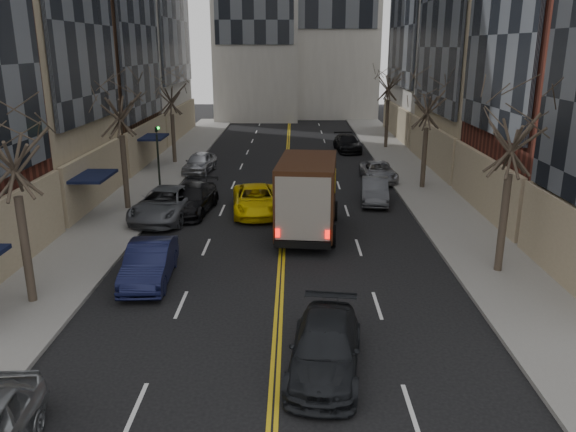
% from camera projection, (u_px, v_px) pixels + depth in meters
% --- Properties ---
extents(sidewalk_left, '(4.00, 66.00, 0.15)m').
position_uv_depth(sidewalk_left, '(154.00, 180.00, 38.24)').
color(sidewalk_left, slate).
rests_on(sidewalk_left, ground).
extents(sidewalk_right, '(4.00, 66.00, 0.15)m').
position_uv_depth(sidewalk_right, '(418.00, 181.00, 38.07)').
color(sidewalk_right, slate).
rests_on(sidewalk_right, ground).
extents(tree_lf_near, '(3.20, 3.20, 8.41)m').
position_uv_depth(tree_lf_near, '(8.00, 130.00, 18.26)').
color(tree_lf_near, '#382D23').
rests_on(tree_lf_near, sidewalk_left).
extents(tree_lf_mid, '(3.20, 3.20, 8.91)m').
position_uv_depth(tree_lf_mid, '(118.00, 90.00, 29.64)').
color(tree_lf_mid, '#382D23').
rests_on(tree_lf_mid, sidewalk_left).
extents(tree_lf_far, '(3.20, 3.20, 8.12)m').
position_uv_depth(tree_lf_far, '(170.00, 85.00, 42.25)').
color(tree_lf_far, '#382D23').
rests_on(tree_lf_far, sidewalk_left).
extents(tree_rt_near, '(3.20, 3.20, 8.71)m').
position_uv_depth(tree_rt_near, '(516.00, 113.00, 20.91)').
color(tree_rt_near, '#382D23').
rests_on(tree_rt_near, sidewalk_right).
extents(tree_rt_mid, '(3.20, 3.20, 8.32)m').
position_uv_depth(tree_rt_mid, '(429.00, 92.00, 34.39)').
color(tree_rt_mid, '#382D23').
rests_on(tree_rt_mid, sidewalk_right).
extents(tree_rt_far, '(3.20, 3.20, 9.11)m').
position_uv_depth(tree_rt_far, '(389.00, 71.00, 48.57)').
color(tree_rt_far, '#382D23').
rests_on(tree_rt_far, sidewalk_right).
extents(traffic_signal, '(0.29, 0.26, 4.70)m').
position_uv_depth(traffic_signal, '(158.00, 154.00, 32.64)').
color(traffic_signal, black).
rests_on(traffic_signal, sidewalk_left).
extents(ups_truck, '(3.31, 7.12, 3.78)m').
position_uv_depth(ups_truck, '(308.00, 196.00, 27.14)').
color(ups_truck, black).
rests_on(ups_truck, ground).
extents(observer_sedan, '(2.56, 5.03, 1.40)m').
position_uv_depth(observer_sedan, '(325.00, 348.00, 15.79)').
color(observer_sedan, black).
rests_on(observer_sedan, ground).
extents(taxi, '(3.01, 5.55, 1.48)m').
position_uv_depth(taxi, '(256.00, 200.00, 30.83)').
color(taxi, yellow).
rests_on(taxi, ground).
extents(pedestrian, '(0.58, 0.70, 1.64)m').
position_uv_depth(pedestrian, '(291.00, 229.00, 25.69)').
color(pedestrian, black).
rests_on(pedestrian, ground).
extents(parked_lf_b, '(1.89, 4.73, 1.53)m').
position_uv_depth(parked_lf_b, '(149.00, 263.00, 21.82)').
color(parked_lf_b, black).
rests_on(parked_lf_b, ground).
extents(parked_lf_c, '(3.28, 6.10, 1.63)m').
position_uv_depth(parked_lf_c, '(165.00, 204.00, 29.79)').
color(parked_lf_c, '#53555B').
rests_on(parked_lf_c, ground).
extents(parked_lf_d, '(2.68, 5.42, 1.52)m').
position_uv_depth(parked_lf_d, '(192.00, 199.00, 30.90)').
color(parked_lf_d, black).
rests_on(parked_lf_d, ground).
extents(parked_lf_e, '(2.29, 4.55, 1.49)m').
position_uv_depth(parked_lf_e, '(200.00, 163.00, 40.65)').
color(parked_lf_e, '#ADAFB5').
rests_on(parked_lf_e, ground).
extents(parked_rt_a, '(1.95, 4.44, 1.42)m').
position_uv_depth(parked_rt_a, '(375.00, 191.00, 32.93)').
color(parked_rt_a, '#45474C').
rests_on(parked_rt_a, ground).
extents(parked_rt_b, '(2.26, 4.69, 1.29)m').
position_uv_depth(parked_rt_b, '(378.00, 172.00, 38.17)').
color(parked_rt_b, '#A2A3A9').
rests_on(parked_rt_b, ground).
extents(parked_rt_c, '(2.36, 5.00, 1.41)m').
position_uv_depth(parked_rt_c, '(347.00, 143.00, 48.98)').
color(parked_rt_c, black).
rests_on(parked_rt_c, ground).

